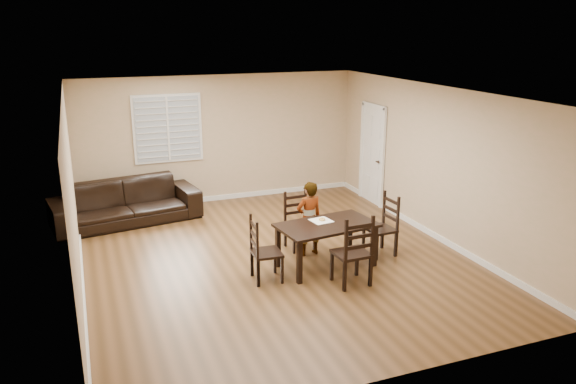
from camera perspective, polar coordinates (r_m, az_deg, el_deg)
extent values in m
plane|color=brown|center=(9.27, -1.25, -6.78)|extent=(7.00, 7.00, 0.00)
cube|color=tan|center=(12.09, -6.90, 5.38)|extent=(6.00, 0.04, 2.70)
cube|color=tan|center=(5.83, 10.43, -7.26)|extent=(6.00, 0.04, 2.70)
cube|color=tan|center=(8.36, -21.07, -0.73)|extent=(0.04, 7.00, 2.70)
cube|color=tan|center=(10.19, 14.81, 2.84)|extent=(0.04, 7.00, 2.70)
cube|color=white|center=(8.57, -1.36, 10.03)|extent=(6.00, 7.00, 0.04)
cube|color=white|center=(11.78, -12.11, 6.32)|extent=(1.40, 0.08, 1.40)
cube|color=white|center=(12.06, 8.56, 3.70)|extent=(0.06, 0.94, 2.05)
cylinder|color=#332114|center=(11.81, 9.13, 3.03)|extent=(0.06, 0.06, 0.02)
cube|color=white|center=(12.40, -6.68, -0.53)|extent=(6.00, 0.03, 0.10)
cube|color=white|center=(8.81, -20.09, -8.82)|extent=(0.03, 7.00, 0.10)
cube|color=white|center=(10.56, 14.23, -4.03)|extent=(0.03, 7.00, 0.10)
cube|color=black|center=(8.77, 3.96, -3.39)|extent=(1.61, 1.04, 0.04)
cube|color=black|center=(8.30, 1.17, -7.18)|extent=(0.08, 0.08, 0.67)
cube|color=black|center=(8.99, 8.78, -5.45)|extent=(0.08, 0.08, 0.67)
cube|color=black|center=(8.86, -1.02, -5.58)|extent=(0.08, 0.08, 0.67)
cube|color=black|center=(9.51, 6.29, -4.10)|extent=(0.08, 0.08, 0.67)
cube|color=black|center=(9.55, 1.22, -3.35)|extent=(0.47, 0.44, 0.04)
cube|color=black|center=(9.68, 0.74, -2.63)|extent=(0.44, 0.07, 0.98)
cube|color=black|center=(9.40, 0.62, -5.12)|extent=(0.04, 0.04, 0.40)
cube|color=black|center=(9.56, 2.71, -4.76)|extent=(0.04, 0.04, 0.40)
cube|color=black|center=(9.70, -0.27, -4.42)|extent=(0.04, 0.04, 0.40)
cube|color=black|center=(9.85, 1.77, -4.08)|extent=(0.04, 0.04, 0.40)
cube|color=black|center=(8.31, 6.46, -6.23)|extent=(0.51, 0.48, 0.04)
cube|color=black|center=(8.11, 7.20, -6.24)|extent=(0.49, 0.06, 1.10)
cube|color=black|center=(8.66, 7.01, -7.04)|extent=(0.05, 0.05, 0.45)
cube|color=black|center=(8.47, 4.48, -7.53)|extent=(0.05, 0.05, 0.45)
cube|color=black|center=(8.35, 8.36, -8.02)|extent=(0.05, 0.05, 0.45)
cube|color=black|center=(8.15, 5.76, -8.56)|extent=(0.05, 0.05, 0.45)
cube|color=black|center=(8.39, -2.17, -6.20)|extent=(0.45, 0.48, 0.04)
cube|color=black|center=(8.32, -3.45, -5.90)|extent=(0.07, 0.45, 1.00)
cube|color=black|center=(8.35, -0.60, -7.98)|extent=(0.04, 0.04, 0.41)
cube|color=black|center=(8.69, -1.34, -6.96)|extent=(0.04, 0.04, 0.41)
cube|color=black|center=(8.27, -3.02, -8.28)|extent=(0.04, 0.04, 0.41)
cube|color=black|center=(8.61, -3.66, -7.23)|extent=(0.04, 0.04, 0.41)
cube|color=black|center=(9.41, 9.33, -3.74)|extent=(0.46, 0.49, 0.04)
cube|color=black|center=(9.49, 10.34, -3.15)|extent=(0.07, 0.47, 1.03)
cube|color=black|center=(9.56, 7.67, -4.83)|extent=(0.04, 0.04, 0.42)
cube|color=black|center=(9.24, 8.99, -5.65)|extent=(0.04, 0.04, 0.42)
cube|color=black|center=(9.75, 9.53, -4.48)|extent=(0.04, 0.04, 0.42)
cube|color=black|center=(9.44, 10.88, -5.26)|extent=(0.04, 0.04, 0.42)
imported|color=gray|center=(9.23, 2.15, -2.72)|extent=(0.49, 0.35, 1.26)
cube|color=white|center=(8.89, 3.38, -2.91)|extent=(0.35, 0.35, 0.00)
torus|color=gold|center=(8.90, 3.49, -2.78)|extent=(0.11, 0.11, 0.03)
torus|color=silver|center=(8.89, 3.49, -2.71)|extent=(0.09, 0.09, 0.02)
imported|color=black|center=(11.25, -16.14, -1.02)|extent=(2.88, 1.50, 0.80)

